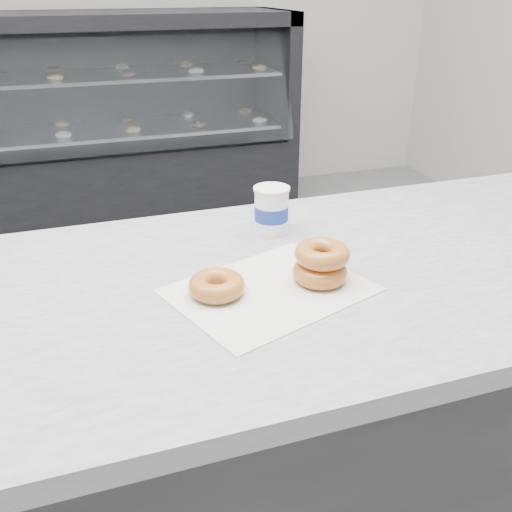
% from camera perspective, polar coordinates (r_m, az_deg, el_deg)
% --- Properties ---
extents(ground, '(5.00, 5.00, 0.00)m').
position_cam_1_polar(ground, '(2.07, -8.60, -17.42)').
color(ground, gray).
rests_on(ground, ground).
extents(counter, '(3.06, 0.76, 0.90)m').
position_cam_1_polar(counter, '(1.33, -4.66, -20.24)').
color(counter, '#333335').
rests_on(counter, ground).
extents(display_case, '(2.40, 0.74, 1.25)m').
position_cam_1_polar(display_case, '(3.74, -15.46, 10.74)').
color(display_case, black).
rests_on(display_case, ground).
extents(wax_paper, '(0.41, 0.36, 0.00)m').
position_cam_1_polar(wax_paper, '(1.04, 1.39, -3.42)').
color(wax_paper, silver).
rests_on(wax_paper, counter).
extents(donut_single, '(0.13, 0.13, 0.04)m').
position_cam_1_polar(donut_single, '(1.02, -3.95, -2.95)').
color(donut_single, '#B57031').
rests_on(donut_single, wax_paper).
extents(donut_stack, '(0.14, 0.14, 0.07)m').
position_cam_1_polar(donut_stack, '(1.06, 6.52, -0.71)').
color(donut_stack, '#B57031').
rests_on(donut_stack, wax_paper).
extents(coffee_cup, '(0.10, 0.10, 0.11)m').
position_cam_1_polar(coffee_cup, '(1.26, 1.55, 4.62)').
color(coffee_cup, white).
rests_on(coffee_cup, counter).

